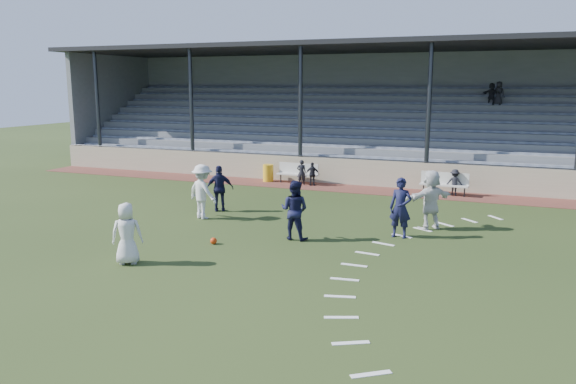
# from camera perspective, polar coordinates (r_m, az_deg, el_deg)

# --- Properties ---
(ground) EXTENTS (90.00, 90.00, 0.00)m
(ground) POSITION_cam_1_polar(r_m,az_deg,el_deg) (15.78, -3.37, -6.24)
(ground) COLOR #273816
(ground) RESTS_ON ground
(cinder_track) EXTENTS (34.00, 2.00, 0.02)m
(cinder_track) POSITION_cam_1_polar(r_m,az_deg,el_deg) (25.41, 6.67, 0.31)
(cinder_track) COLOR #5B2C24
(cinder_track) RESTS_ON ground
(retaining_wall) EXTENTS (34.00, 0.18, 1.20)m
(retaining_wall) POSITION_cam_1_polar(r_m,az_deg,el_deg) (26.31, 7.30, 1.97)
(retaining_wall) COLOR tan
(retaining_wall) RESTS_ON ground
(bench_left) EXTENTS (2.02, 0.56, 0.95)m
(bench_left) POSITION_cam_1_polar(r_m,az_deg,el_deg) (26.57, 1.02, 2.10)
(bench_left) COLOR beige
(bench_left) RESTS_ON cinder_track
(bench_right) EXTENTS (2.02, 0.58, 0.95)m
(bench_right) POSITION_cam_1_polar(r_m,az_deg,el_deg) (24.69, 15.61, 1.03)
(bench_right) COLOR beige
(bench_right) RESTS_ON cinder_track
(trash_bin) EXTENTS (0.51, 0.51, 0.82)m
(trash_bin) POSITION_cam_1_polar(r_m,az_deg,el_deg) (27.12, -2.03, 1.95)
(trash_bin) COLOR gold
(trash_bin) RESTS_ON cinder_track
(football) EXTENTS (0.20, 0.20, 0.20)m
(football) POSITION_cam_1_polar(r_m,az_deg,el_deg) (16.75, -7.57, -4.95)
(football) COLOR red
(football) RESTS_ON ground
(player_white_lead) EXTENTS (0.95, 0.85, 1.64)m
(player_white_lead) POSITION_cam_1_polar(r_m,az_deg,el_deg) (15.25, -16.05, -4.07)
(player_white_lead) COLOR silver
(player_white_lead) RESTS_ON ground
(player_navy_lead) EXTENTS (0.70, 0.49, 1.86)m
(player_navy_lead) POSITION_cam_1_polar(r_m,az_deg,el_deg) (17.49, 11.36, -1.59)
(player_navy_lead) COLOR black
(player_navy_lead) RESTS_ON ground
(player_navy_mid) EXTENTS (0.90, 0.72, 1.82)m
(player_navy_mid) POSITION_cam_1_polar(r_m,az_deg,el_deg) (16.94, 0.66, -1.84)
(player_navy_mid) COLOR black
(player_navy_mid) RESTS_ON ground
(player_white_wing) EXTENTS (1.40, 1.08, 1.91)m
(player_white_wing) POSITION_cam_1_polar(r_m,az_deg,el_deg) (19.79, -8.68, 0.03)
(player_white_wing) COLOR silver
(player_white_wing) RESTS_ON ground
(player_navy_wing) EXTENTS (1.08, 0.83, 1.71)m
(player_navy_wing) POSITION_cam_1_polar(r_m,az_deg,el_deg) (20.86, -6.94, 0.35)
(player_navy_wing) COLOR black
(player_navy_wing) RESTS_ON ground
(player_white_back) EXTENTS (1.68, 1.69, 1.95)m
(player_white_back) POSITION_cam_1_polar(r_m,az_deg,el_deg) (18.73, 14.30, -0.75)
(player_white_back) COLOR silver
(player_white_back) RESTS_ON ground
(sub_left_near) EXTENTS (0.50, 0.40, 1.18)m
(sub_left_near) POSITION_cam_1_polar(r_m,az_deg,el_deg) (26.12, 1.38, 2.01)
(sub_left_near) COLOR black
(sub_left_near) RESTS_ON cinder_track
(sub_left_far) EXTENTS (0.68, 0.41, 1.08)m
(sub_left_far) POSITION_cam_1_polar(r_m,az_deg,el_deg) (25.93, 2.50, 1.83)
(sub_left_far) COLOR black
(sub_left_far) RESTS_ON cinder_track
(sub_right) EXTENTS (0.73, 0.42, 1.12)m
(sub_right) POSITION_cam_1_polar(r_m,az_deg,el_deg) (24.61, 16.57, 0.93)
(sub_right) COLOR black
(sub_right) RESTS_ON cinder_track
(grandstand) EXTENTS (34.60, 9.00, 6.61)m
(grandstand) POSITION_cam_1_polar(r_m,az_deg,el_deg) (30.68, 9.59, 6.18)
(grandstand) COLOR gray
(grandstand) RESTS_ON ground
(penalty_arc) EXTENTS (3.89, 14.63, 0.01)m
(penalty_arc) POSITION_cam_1_polar(r_m,az_deg,el_deg) (14.59, 11.60, -7.87)
(penalty_arc) COLOR white
(penalty_arc) RESTS_ON ground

